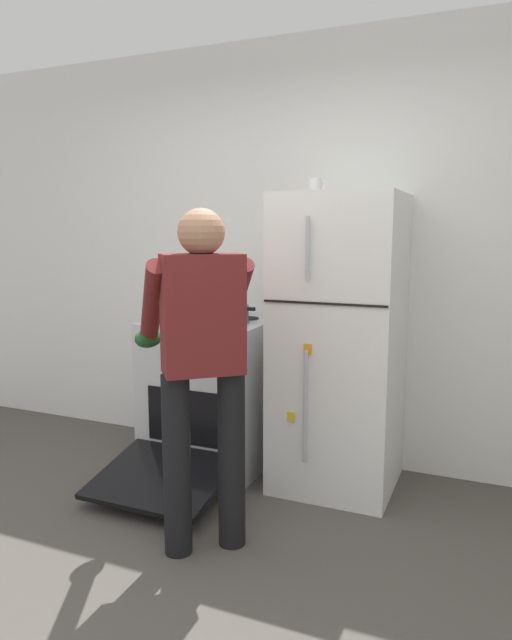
{
  "coord_description": "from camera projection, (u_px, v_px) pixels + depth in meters",
  "views": [
    {
      "loc": [
        1.2,
        -1.62,
        1.5
      ],
      "look_at": [
        -0.05,
        1.32,
        1.0
      ],
      "focal_mm": 32.08,
      "sensor_mm": 36.0,
      "label": 1
    }
  ],
  "objects": [
    {
      "name": "red_pot",
      "position": [
        230.0,
        314.0,
        3.52
      ],
      "size": [
        0.34,
        0.24,
        0.1
      ],
      "color": "#236638",
      "rests_on": "stove_range"
    },
    {
      "name": "kitchen_wall_back",
      "position": [
        301.0,
        254.0,
        3.73
      ],
      "size": [
        6.0,
        0.1,
        2.7
      ],
      "primitive_type": "cube",
      "color": "white",
      "rests_on": "ground"
    },
    {
      "name": "coffee_mug",
      "position": [
        315.0,
        186.0,
        3.3
      ],
      "size": [
        0.11,
        0.08,
        0.1
      ],
      "color": "silver",
      "rests_on": "refrigerator"
    },
    {
      "name": "person_cook",
      "position": [
        201.0,
        350.0,
        2.62
      ],
      "size": [
        0.68,
        0.72,
        1.6
      ],
      "color": "black",
      "rests_on": "ground"
    },
    {
      "name": "stove_range",
      "position": [
        210.0,
        393.0,
        3.69
      ],
      "size": [
        0.76,
        1.23,
        0.94
      ],
      "color": "silver",
      "rests_on": "ground"
    },
    {
      "name": "refrigerator",
      "position": [
        339.0,
        343.0,
        3.32
      ],
      "size": [
        0.68,
        0.72,
        1.71
      ],
      "color": "white",
      "rests_on": "ground"
    },
    {
      "name": "ground",
      "position": [
        132.0,
        630.0,
        2.17
      ],
      "size": [
        8.0,
        8.0,
        0.0
      ],
      "primitive_type": "plane",
      "color": "#4C4742"
    }
  ]
}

